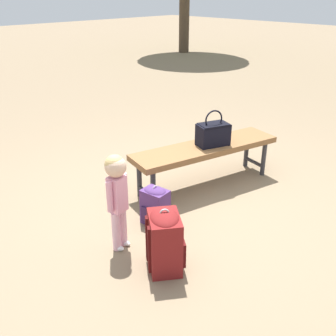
{
  "coord_description": "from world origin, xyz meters",
  "views": [
    {
      "loc": [
        2.32,
        2.22,
        1.92
      ],
      "look_at": [
        0.12,
        -0.02,
        0.45
      ],
      "focal_mm": 41.61,
      "sensor_mm": 36.0,
      "label": 1
    }
  ],
  "objects_px": {
    "park_bench": "(206,151)",
    "backpack_large": "(165,239)",
    "backpack_small": "(155,205)",
    "child_standing": "(117,189)",
    "handbag": "(213,133)"
  },
  "relations": [
    {
      "from": "backpack_small",
      "to": "backpack_large",
      "type": "bearing_deg",
      "value": 54.03
    },
    {
      "from": "handbag",
      "to": "child_standing",
      "type": "bearing_deg",
      "value": 8.31
    },
    {
      "from": "park_bench",
      "to": "backpack_large",
      "type": "distance_m",
      "value": 1.42
    },
    {
      "from": "park_bench",
      "to": "backpack_large",
      "type": "bearing_deg",
      "value": 28.68
    },
    {
      "from": "backpack_small",
      "to": "park_bench",
      "type": "bearing_deg",
      "value": -168.27
    },
    {
      "from": "park_bench",
      "to": "backpack_large",
      "type": "xyz_separation_m",
      "value": [
        1.24,
        0.68,
        -0.14
      ]
    },
    {
      "from": "child_standing",
      "to": "backpack_large",
      "type": "bearing_deg",
      "value": 100.54
    },
    {
      "from": "child_standing",
      "to": "backpack_large",
      "type": "xyz_separation_m",
      "value": [
        -0.08,
        0.44,
        -0.28
      ]
    },
    {
      "from": "park_bench",
      "to": "child_standing",
      "type": "height_order",
      "value": "child_standing"
    },
    {
      "from": "backpack_large",
      "to": "backpack_small",
      "type": "bearing_deg",
      "value": -125.97
    },
    {
      "from": "child_standing",
      "to": "backpack_large",
      "type": "relative_size",
      "value": 1.59
    },
    {
      "from": "park_bench",
      "to": "child_standing",
      "type": "xyz_separation_m",
      "value": [
        1.32,
        0.24,
        0.14
      ]
    },
    {
      "from": "handbag",
      "to": "backpack_large",
      "type": "distance_m",
      "value": 1.48
    },
    {
      "from": "backpack_small",
      "to": "handbag",
      "type": "bearing_deg",
      "value": -171.25
    },
    {
      "from": "park_bench",
      "to": "handbag",
      "type": "height_order",
      "value": "handbag"
    }
  ]
}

